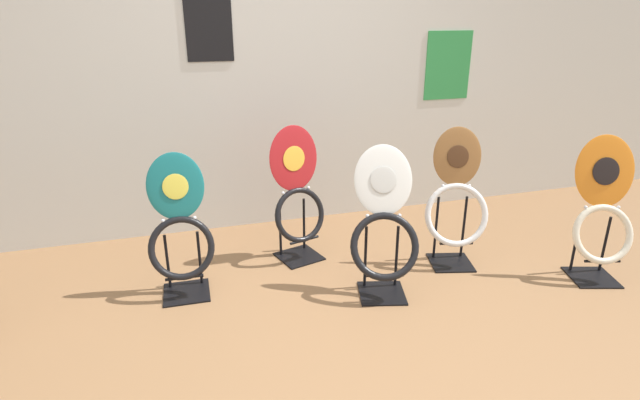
{
  "coord_description": "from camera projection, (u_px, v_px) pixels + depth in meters",
  "views": [
    {
      "loc": [
        -0.76,
        -1.89,
        1.65
      ],
      "look_at": [
        0.07,
        0.89,
        0.55
      ],
      "focal_mm": 28.0,
      "sensor_mm": 36.0,
      "label": 1
    }
  ],
  "objects": [
    {
      "name": "toilet_seat_display_crimson_swirl",
      "position": [
        298.0,
        201.0,
        3.43
      ],
      "size": [
        0.41,
        0.35,
        0.95
      ],
      "color": "black",
      "rests_on": "ground_plane"
    },
    {
      "name": "toilet_seat_display_orange_sun",
      "position": [
        602.0,
        216.0,
        3.16
      ],
      "size": [
        0.45,
        0.39,
        0.94
      ],
      "color": "black",
      "rests_on": "ground_plane"
    },
    {
      "name": "wall_back",
      "position": [
        271.0,
        61.0,
        3.76
      ],
      "size": [
        8.0,
        0.07,
        2.6
      ],
      "color": "silver",
      "rests_on": "ground_plane"
    },
    {
      "name": "ground_plane",
      "position": [
        357.0,
        366.0,
        2.48
      ],
      "size": [
        14.0,
        14.0,
        0.0
      ],
      "primitive_type": "plane",
      "color": "#8E6642"
    },
    {
      "name": "toilet_seat_display_teal_sax",
      "position": [
        180.0,
        233.0,
        2.98
      ],
      "size": [
        0.39,
        0.29,
        0.89
      ],
      "color": "black",
      "rests_on": "ground_plane"
    },
    {
      "name": "toilet_seat_display_white_plain",
      "position": [
        384.0,
        232.0,
        2.99
      ],
      "size": [
        0.47,
        0.46,
        0.91
      ],
      "color": "black",
      "rests_on": "ground_plane"
    },
    {
      "name": "toilet_seat_display_woodgrain",
      "position": [
        456.0,
        205.0,
        3.34
      ],
      "size": [
        0.46,
        0.34,
        0.95
      ],
      "color": "black",
      "rests_on": "ground_plane"
    }
  ]
}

